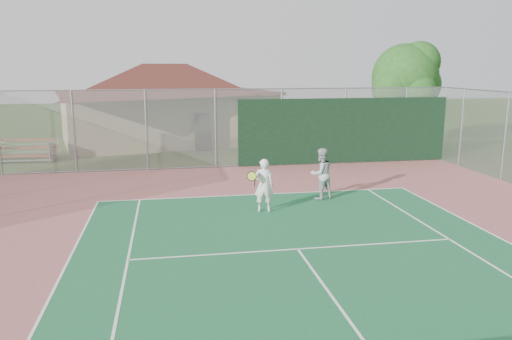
{
  "coord_description": "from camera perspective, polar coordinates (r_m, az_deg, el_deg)",
  "views": [
    {
      "loc": [
        -3.07,
        -4.98,
        4.48
      ],
      "look_at": [
        -0.37,
        10.29,
        1.25
      ],
      "focal_mm": 35.0,
      "sensor_mm": 36.0,
      "label": 1
    }
  ],
  "objects": [
    {
      "name": "side_fence_right",
      "position": [
        22.0,
        26.57,
        3.4
      ],
      "size": [
        0.08,
        9.0,
        3.5
      ],
      "color": "gray",
      "rests_on": "ground"
    },
    {
      "name": "player_grey_back",
      "position": [
        17.1,
        7.44,
        -0.49
      ],
      "size": [
        1.02,
        0.9,
        1.75
      ],
      "rotation": [
        0.0,
        0.0,
        3.47
      ],
      "color": "#A7A9AC",
      "rests_on": "ground"
    },
    {
      "name": "tree",
      "position": [
        28.19,
        16.82,
        9.9
      ],
      "size": [
        4.15,
        3.93,
        5.78
      ],
      "color": "#3D2716",
      "rests_on": "ground"
    },
    {
      "name": "player_white_front",
      "position": [
        15.48,
        0.88,
        -1.8
      ],
      "size": [
        0.94,
        0.7,
        1.68
      ],
      "rotation": [
        0.0,
        0.0,
        2.92
      ],
      "color": "silver",
      "rests_on": "ground"
    },
    {
      "name": "bleachers",
      "position": [
        26.43,
        -24.8,
        2.08
      ],
      "size": [
        2.72,
        1.74,
        0.99
      ],
      "rotation": [
        0.0,
        0.0,
        -0.06
      ],
      "color": "#B22D29",
      "rests_on": "ground"
    },
    {
      "name": "clubhouse",
      "position": [
        30.61,
        -10.3,
        8.42
      ],
      "size": [
        14.31,
        11.13,
        5.49
      ],
      "rotation": [
        0.0,
        0.0,
        0.23
      ],
      "color": "tan",
      "rests_on": "ground"
    },
    {
      "name": "back_fence",
      "position": [
        22.74,
        3.21,
        4.65
      ],
      "size": [
        20.08,
        0.11,
        3.53
      ],
      "color": "gray",
      "rests_on": "ground"
    }
  ]
}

